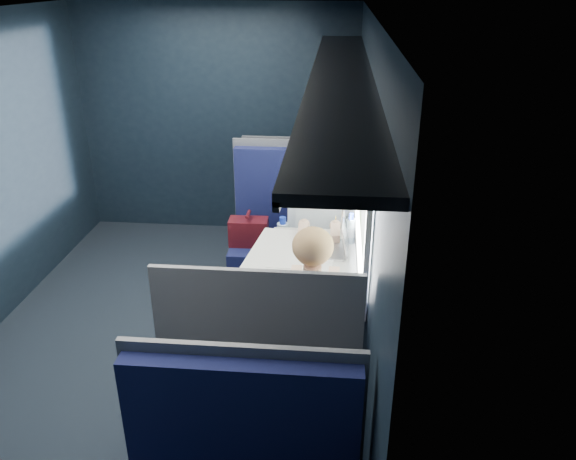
# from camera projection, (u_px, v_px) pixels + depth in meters

# --- Properties ---
(ground) EXTENTS (2.80, 4.20, 0.01)m
(ground) POSITION_uv_depth(u_px,v_px,m) (170.00, 340.00, 4.26)
(ground) COLOR black
(room_shell) EXTENTS (3.00, 4.40, 2.40)m
(room_shell) POSITION_uv_depth(u_px,v_px,m) (154.00, 151.00, 3.64)
(room_shell) COLOR black
(room_shell) RESTS_ON ground
(table) EXTENTS (0.62, 1.00, 0.74)m
(table) POSITION_uv_depth(u_px,v_px,m) (307.00, 268.00, 3.90)
(table) COLOR #54565E
(table) RESTS_ON ground
(seat_bay_near) EXTENTS (1.04, 0.62, 1.26)m
(seat_bay_near) POSITION_uv_depth(u_px,v_px,m) (290.00, 244.00, 4.80)
(seat_bay_near) COLOR #0C0F37
(seat_bay_near) RESTS_ON ground
(seat_bay_far) EXTENTS (1.04, 0.62, 1.26)m
(seat_bay_far) POSITION_uv_depth(u_px,v_px,m) (266.00, 377.00, 3.22)
(seat_bay_far) COLOR #0C0F37
(seat_bay_far) RESTS_ON ground
(seat_row_front) EXTENTS (1.04, 0.51, 1.16)m
(seat_row_front) POSITION_uv_depth(u_px,v_px,m) (299.00, 204.00, 5.64)
(seat_row_front) COLOR #0C0F37
(seat_row_front) RESTS_ON ground
(man) EXTENTS (0.53, 0.56, 1.32)m
(man) POSITION_uv_depth(u_px,v_px,m) (321.00, 221.00, 4.50)
(man) COLOR black
(man) RESTS_ON ground
(woman) EXTENTS (0.53, 0.56, 1.32)m
(woman) POSITION_uv_depth(u_px,v_px,m) (312.00, 317.00, 3.22)
(woman) COLOR black
(woman) RESTS_ON ground
(papers) EXTENTS (0.71, 0.93, 0.01)m
(papers) POSITION_uv_depth(u_px,v_px,m) (291.00, 257.00, 3.88)
(papers) COLOR white
(papers) RESTS_ON table
(laptop) EXTENTS (0.26, 0.34, 0.25)m
(laptop) POSITION_uv_depth(u_px,v_px,m) (335.00, 242.00, 3.95)
(laptop) COLOR silver
(laptop) RESTS_ON table
(bottle_small) EXTENTS (0.07, 0.07, 0.23)m
(bottle_small) POSITION_uv_depth(u_px,v_px,m) (351.00, 230.00, 4.05)
(bottle_small) COLOR silver
(bottle_small) RESTS_ON table
(cup) EXTENTS (0.07, 0.07, 0.09)m
(cup) POSITION_uv_depth(u_px,v_px,m) (350.00, 233.00, 4.13)
(cup) COLOR white
(cup) RESTS_ON table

